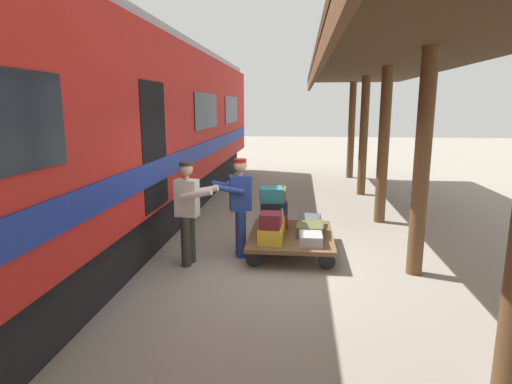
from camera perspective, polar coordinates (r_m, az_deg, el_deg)
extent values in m
plane|color=gray|center=(7.02, 3.68, -10.10)|extent=(60.00, 60.00, 0.00)
cylinder|color=brown|center=(15.80, 12.63, 8.01)|extent=(0.24, 0.24, 3.40)
cylinder|color=brown|center=(12.78, 14.18, 7.18)|extent=(0.24, 0.24, 3.40)
cylinder|color=brown|center=(9.78, 16.66, 5.84)|extent=(0.24, 0.24, 3.40)
cylinder|color=brown|center=(6.83, 21.29, 3.30)|extent=(0.24, 0.24, 3.40)
cube|color=#432E1A|center=(6.83, 22.42, 18.24)|extent=(3.20, 19.09, 0.16)
cube|color=brown|center=(6.56, 8.55, 17.23)|extent=(0.08, 19.09, 0.30)
cube|color=#B21E19|center=(7.55, -24.49, 8.73)|extent=(3.00, 21.62, 2.90)
cube|color=black|center=(7.84, -23.34, -5.25)|extent=(2.55, 20.54, 0.90)
cube|color=#99999E|center=(7.66, -25.51, 20.36)|extent=(2.76, 21.19, 0.20)
cube|color=navy|center=(6.99, -13.17, 2.71)|extent=(0.03, 21.19, 0.36)
cube|color=black|center=(14.27, -3.30, 10.94)|extent=(0.02, 2.38, 0.84)
cube|color=black|center=(10.56, -6.63, 10.70)|extent=(0.02, 2.38, 0.84)
cube|color=black|center=(6.96, -13.79, 5.97)|extent=(0.12, 1.10, 2.00)
cube|color=brown|center=(7.64, 4.74, -5.82)|extent=(1.46, 1.88, 0.07)
cylinder|color=black|center=(7.00, 9.42, -9.09)|extent=(0.28, 0.05, 0.28)
cylinder|color=black|center=(7.02, -0.26, -8.86)|extent=(0.28, 0.05, 0.28)
cylinder|color=black|center=(8.42, 8.83, -5.50)|extent=(0.28, 0.05, 0.28)
cylinder|color=black|center=(8.44, 0.85, -5.33)|extent=(0.28, 0.05, 0.28)
cube|color=gold|center=(7.11, 2.00, -5.72)|extent=(0.41, 0.51, 0.26)
cube|color=#CC6B23|center=(7.61, 2.27, -4.56)|extent=(0.46, 0.54, 0.27)
cube|color=brown|center=(7.61, 7.24, -4.92)|extent=(0.50, 0.65, 0.20)
cube|color=#9EA0A5|center=(7.11, 7.32, -6.17)|extent=(0.38, 0.55, 0.18)
cube|color=maroon|center=(8.11, 2.51, -3.59)|extent=(0.51, 0.61, 0.25)
cube|color=#4C515B|center=(8.10, 7.17, -3.89)|extent=(0.44, 0.52, 0.20)
cube|color=beige|center=(7.52, 2.10, -3.11)|extent=(0.43, 0.46, 0.15)
cube|color=maroon|center=(7.01, 1.95, -3.80)|extent=(0.36, 0.41, 0.25)
cube|color=navy|center=(8.08, 2.70, -1.89)|extent=(0.45, 0.60, 0.23)
cube|color=brown|center=(8.07, 2.53, -0.25)|extent=(0.41, 0.54, 0.23)
cube|color=black|center=(7.50, 1.94, -1.88)|extent=(0.39, 0.48, 0.17)
cube|color=#1E666B|center=(7.47, 2.05, -0.31)|extent=(0.45, 0.46, 0.24)
cylinder|color=navy|center=(7.53, -2.15, -5.26)|extent=(0.16, 0.16, 0.82)
cylinder|color=navy|center=(7.34, -1.97, -5.71)|extent=(0.16, 0.16, 0.82)
cube|color=navy|center=(7.26, -2.10, -0.11)|extent=(0.40, 0.30, 0.60)
cylinder|color=tan|center=(7.20, -2.12, 2.46)|extent=(0.09, 0.09, 0.06)
sphere|color=tan|center=(7.18, -2.13, 3.56)|extent=(0.22, 0.22, 0.22)
cylinder|color=#A51919|center=(7.17, -2.14, 4.21)|extent=(0.21, 0.21, 0.06)
cylinder|color=navy|center=(7.38, -3.95, 0.84)|extent=(0.54, 0.23, 0.21)
cylinder|color=navy|center=(7.07, -3.74, 0.37)|extent=(0.54, 0.23, 0.21)
cylinder|color=#332D28|center=(7.05, -9.35, -6.61)|extent=(0.16, 0.16, 0.82)
cylinder|color=#332D28|center=(7.22, -8.74, -6.14)|extent=(0.16, 0.16, 0.82)
cube|color=silver|center=(6.95, -9.22, -0.79)|extent=(0.38, 0.26, 0.60)
cylinder|color=tan|center=(6.89, -9.31, 1.90)|extent=(0.09, 0.09, 0.06)
sphere|color=tan|center=(6.87, -9.35, 3.05)|extent=(0.22, 0.22, 0.22)
cylinder|color=#332D28|center=(6.86, -9.37, 3.73)|extent=(0.21, 0.21, 0.06)
cylinder|color=silver|center=(6.70, -8.02, -0.33)|extent=(0.54, 0.17, 0.21)
cylinder|color=silver|center=(7.00, -7.09, 0.19)|extent=(0.54, 0.17, 0.21)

